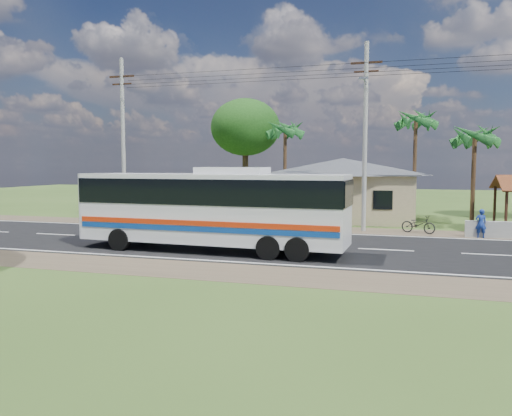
{
  "coord_description": "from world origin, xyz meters",
  "views": [
    {
      "loc": [
        5.17,
        -23.48,
        3.94
      ],
      "look_at": [
        -2.03,
        1.0,
        1.71
      ],
      "focal_mm": 35.0,
      "sensor_mm": 36.0,
      "label": 1
    }
  ],
  "objects": [
    {
      "name": "ground",
      "position": [
        0.0,
        0.0,
        0.0
      ],
      "size": [
        120.0,
        120.0,
        0.0
      ],
      "primitive_type": "plane",
      "color": "#304B1A",
      "rests_on": "ground"
    },
    {
      "name": "person",
      "position": [
        9.26,
        5.43,
        0.78
      ],
      "size": [
        0.59,
        0.41,
        1.56
      ],
      "primitive_type": "imported",
      "rotation": [
        0.0,
        0.0,
        3.21
      ],
      "color": "navy",
      "rests_on": "ground"
    },
    {
      "name": "palm_far",
      "position": [
        -4.0,
        16.0,
        6.68
      ],
      "size": [
        2.8,
        2.8,
        7.7
      ],
      "color": "#47301E",
      "rests_on": "ground"
    },
    {
      "name": "house",
      "position": [
        1.0,
        13.0,
        2.64
      ],
      "size": [
        12.4,
        10.0,
        5.0
      ],
      "color": "tan",
      "rests_on": "ground"
    },
    {
      "name": "motorcycle",
      "position": [
        6.1,
        6.42,
        0.52
      ],
      "size": [
        2.08,
        1.37,
        1.03
      ],
      "primitive_type": "imported",
      "rotation": [
        0.0,
        0.0,
        1.19
      ],
      "color": "black",
      "rests_on": "ground"
    },
    {
      "name": "coach_bus",
      "position": [
        -3.08,
        -2.54,
        2.19
      ],
      "size": [
        12.41,
        3.08,
        3.82
      ],
      "rotation": [
        0.0,
        0.0,
        -0.04
      ],
      "color": "silver",
      "rests_on": "ground"
    },
    {
      "name": "palm_mid",
      "position": [
        6.0,
        15.5,
        7.16
      ],
      "size": [
        2.8,
        2.8,
        8.2
      ],
      "color": "#47301E",
      "rests_on": "ground"
    },
    {
      "name": "palm_near",
      "position": [
        9.5,
        11.0,
        5.71
      ],
      "size": [
        2.8,
        2.8,
        6.7
      ],
      "color": "#47301E",
      "rests_on": "ground"
    },
    {
      "name": "tree_behind_house",
      "position": [
        -8.0,
        18.0,
        7.12
      ],
      "size": [
        6.0,
        6.0,
        9.61
      ],
      "color": "#47301E",
      "rests_on": "ground"
    },
    {
      "name": "utility_poles",
      "position": [
        2.67,
        6.49,
        5.77
      ],
      "size": [
        32.8,
        2.22,
        11.0
      ],
      "color": "#9E9E99",
      "rests_on": "ground"
    },
    {
      "name": "road",
      "position": [
        0.0,
        0.0,
        0.01
      ],
      "size": [
        120.0,
        16.0,
        0.03
      ],
      "color": "black",
      "rests_on": "ground"
    }
  ]
}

